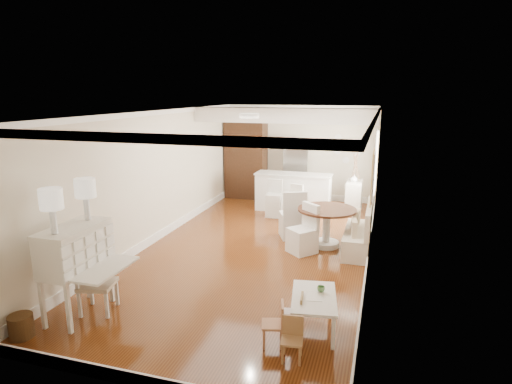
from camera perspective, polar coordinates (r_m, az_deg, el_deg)
The scene contains 20 objects.
room at distance 8.77m, azimuth 0.99°, elevation 5.37°, with size 9.00×9.04×2.82m.
secretary_bureau at distance 6.73m, azimuth -22.77°, elevation -9.69°, with size 1.05×1.08×1.35m, color white.
gustavian_armchair at distance 6.81m, azimuth -20.39°, elevation -11.34°, with size 0.51×0.51×0.89m, color silver.
wicker_basket at distance 6.69m, azimuth -28.84°, elevation -15.40°, with size 0.31×0.31×0.31m, color #503319.
kids_table at distance 6.09m, azimuth 7.67°, elevation -15.68°, with size 0.59×0.98×0.49m, color white.
kids_chair_a at distance 5.71m, azimuth 2.25°, elevation -17.15°, with size 0.28×0.28×0.58m, color #B17550.
kids_chair_b at distance 5.97m, azimuth 4.91°, elevation -15.84°, with size 0.27×0.27×0.56m, color #A27F49.
kids_chair_c at distance 5.45m, azimuth 4.82°, elevation -19.05°, with size 0.26×0.26×0.54m, color #A4774A.
banquette at distance 8.96m, azimuth 13.41°, elevation -4.62°, with size 0.52×1.60×0.98m, color silver.
dining_table at distance 9.08m, azimuth 9.37°, elevation -4.70°, with size 1.21×1.21×0.83m, color #4B2718.
slip_chair_near at distance 8.65m, azimuth 6.19°, elevation -4.91°, with size 0.47×0.49×1.00m, color white.
slip_chair_far at distance 9.52m, azimuth 4.90°, elevation -2.89°, with size 0.52×0.54×1.09m, color silver.
breakfast_counter at distance 11.68m, azimuth 4.98°, elevation -0.02°, with size 2.05×0.65×1.03m, color white.
bar_stool_left at distance 11.09m, azimuth 2.40°, elevation -0.88°, with size 0.38×0.38×0.96m, color silver.
bar_stool_right at distance 10.85m, azimuth 5.03°, elevation -1.40°, with size 0.36×0.36×0.90m, color white.
pantry_cabinet at distance 13.01m, azimuth -1.33°, elevation 4.24°, with size 1.20×0.60×2.30m, color #381E11.
fridge at distance 12.57m, azimuth 6.90°, elevation 2.68°, with size 0.75×0.65×1.80m, color silver.
sideboard at distance 11.76m, azimuth 12.91°, elevation -0.66°, with size 0.40×0.89×0.85m, color silver.
pencil_cup at distance 6.09m, azimuth 8.66°, elevation -12.66°, with size 0.10×0.10×0.08m, color #5B9A59.
branch_vase at distance 11.61m, azimuth 12.94°, elevation 1.80°, with size 0.18×0.18×0.19m, color white.
Camera 1 is at (2.41, -8.03, 3.18)m, focal length 30.00 mm.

